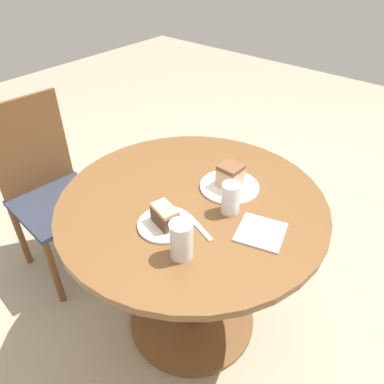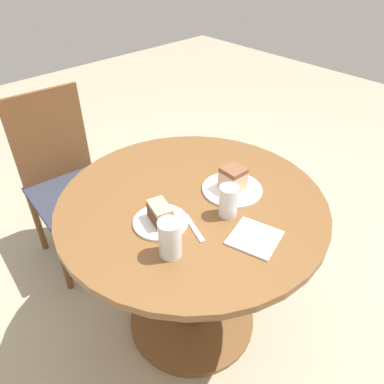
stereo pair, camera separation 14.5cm
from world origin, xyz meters
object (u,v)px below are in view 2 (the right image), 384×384
object	(u,v)px
cake_slice_far	(233,179)
plate_near	(161,222)
chair	(66,180)
plate_far	(232,189)
cake_slice_near	(160,213)
glass_lemonade	(228,203)
glass_water	(170,240)

from	to	relation	value
cake_slice_far	plate_near	bearing A→B (deg)	172.83
chair	plate_far	bearing A→B (deg)	-66.52
chair	cake_slice_near	bearing A→B (deg)	-86.91
glass_lemonade	glass_water	xyz separation A→B (m)	(-0.29, -0.01, 0.01)
plate_far	cake_slice_near	bearing A→B (deg)	172.83
glass_lemonade	plate_far	bearing A→B (deg)	35.63
cake_slice_far	glass_lemonade	world-z (taller)	glass_lemonade
plate_far	glass_water	world-z (taller)	glass_water
cake_slice_near	glass_lemonade	bearing A→B (deg)	-31.66
glass_lemonade	cake_slice_near	bearing A→B (deg)	148.34
plate_near	glass_lemonade	world-z (taller)	glass_lemonade
plate_near	glass_lemonade	size ratio (longest dim) A/B	1.62
glass_lemonade	cake_slice_far	bearing A→B (deg)	35.63
chair	glass_water	distance (m)	1.09
chair	plate_near	size ratio (longest dim) A/B	4.81
glass_water	glass_lemonade	bearing A→B (deg)	1.75
cake_slice_far	glass_water	distance (m)	0.42
cake_slice_near	chair	bearing A→B (deg)	87.77
glass_lemonade	glass_water	size ratio (longest dim) A/B	0.91
plate_far	cake_slice_near	size ratio (longest dim) A/B	2.11
plate_near	cake_slice_far	distance (m)	0.35
glass_lemonade	plate_near	bearing A→B (deg)	148.34
plate_far	cake_slice_near	xyz separation A→B (m)	(-0.34, 0.04, 0.04)
cake_slice_far	glass_water	xyz separation A→B (m)	(-0.41, -0.10, 0.00)
plate_near	glass_water	bearing A→B (deg)	-117.33
plate_far	chair	bearing A→B (deg)	108.16
glass_lemonade	glass_water	bearing A→B (deg)	-178.25
cake_slice_far	glass_water	size ratio (longest dim) A/B	0.71
plate_near	cake_slice_far	world-z (taller)	cake_slice_far
chair	cake_slice_far	distance (m)	1.03
chair	cake_slice_near	distance (m)	0.94
plate_far	glass_lemonade	size ratio (longest dim) A/B	1.97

